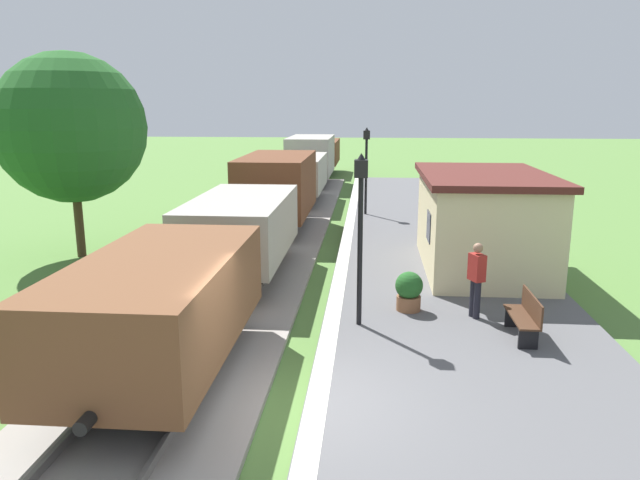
# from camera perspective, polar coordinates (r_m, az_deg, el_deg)

# --- Properties ---
(ground_plane) EXTENTS (160.00, 160.00, 0.00)m
(ground_plane) POSITION_cam_1_polar(r_m,az_deg,el_deg) (10.16, -2.64, -16.26)
(ground_plane) COLOR #517A38
(platform_slab) EXTENTS (6.00, 60.00, 0.25)m
(platform_slab) POSITION_cam_1_polar(r_m,az_deg,el_deg) (10.22, 16.17, -15.79)
(platform_slab) COLOR #565659
(platform_slab) RESTS_ON ground
(platform_edge_stripe) EXTENTS (0.36, 60.00, 0.01)m
(platform_edge_stripe) POSITION_cam_1_polar(r_m,az_deg,el_deg) (9.99, -0.30, -15.10)
(platform_edge_stripe) COLOR silver
(platform_edge_stripe) RESTS_ON platform_slab
(track_ballast) EXTENTS (3.80, 60.00, 0.12)m
(track_ballast) POSITION_cam_1_polar(r_m,az_deg,el_deg) (10.68, -15.98, -14.87)
(track_ballast) COLOR gray
(track_ballast) RESTS_ON ground
(rail_near) EXTENTS (0.07, 60.00, 0.14)m
(rail_near) POSITION_cam_1_polar(r_m,az_deg,el_deg) (10.40, -12.19, -14.64)
(rail_near) COLOR slate
(rail_near) RESTS_ON track_ballast
(rail_far) EXTENTS (0.07, 60.00, 0.14)m
(rail_far) POSITION_cam_1_polar(r_m,az_deg,el_deg) (10.88, -19.68, -13.82)
(rail_far) COLOR slate
(rail_far) RESTS_ON track_ballast
(freight_train) EXTENTS (2.50, 39.20, 2.72)m
(freight_train) POSITION_cam_1_polar(r_m,az_deg,el_deg) (26.89, -2.90, 5.52)
(freight_train) COLOR brown
(freight_train) RESTS_ON rail_near
(station_hut) EXTENTS (3.50, 5.80, 2.78)m
(station_hut) POSITION_cam_1_polar(r_m,az_deg,el_deg) (17.81, 15.12, 1.79)
(station_hut) COLOR beige
(station_hut) RESTS_ON platform_slab
(bench_near_hut) EXTENTS (0.42, 1.50, 0.91)m
(bench_near_hut) POSITION_cam_1_polar(r_m,az_deg,el_deg) (12.99, 18.91, -6.81)
(bench_near_hut) COLOR #422819
(bench_near_hut) RESTS_ON platform_slab
(bench_down_platform) EXTENTS (0.42, 1.50, 0.91)m
(bench_down_platform) POSITION_cam_1_polar(r_m,az_deg,el_deg) (21.81, 13.16, 1.38)
(bench_down_platform) COLOR #422819
(bench_down_platform) RESTS_ON platform_slab
(person_waiting) EXTENTS (0.37, 0.44, 1.71)m
(person_waiting) POSITION_cam_1_polar(r_m,az_deg,el_deg) (13.73, 14.62, -3.44)
(person_waiting) COLOR black
(person_waiting) RESTS_ON platform_slab
(potted_planter) EXTENTS (0.64, 0.64, 0.92)m
(potted_planter) POSITION_cam_1_polar(r_m,az_deg,el_deg) (14.03, 8.43, -4.76)
(potted_planter) COLOR brown
(potted_planter) RESTS_ON platform_slab
(lamp_post_near) EXTENTS (0.28, 0.28, 3.70)m
(lamp_post_near) POSITION_cam_1_polar(r_m,az_deg,el_deg) (12.53, 3.87, 3.01)
(lamp_post_near) COLOR black
(lamp_post_near) RESTS_ON platform_slab
(lamp_post_far) EXTENTS (0.28, 0.28, 3.70)m
(lamp_post_far) POSITION_cam_1_polar(r_m,az_deg,el_deg) (25.74, 4.42, 8.07)
(lamp_post_far) COLOR black
(lamp_post_far) RESTS_ON platform_slab
(tree_trackside_far) EXTENTS (4.72, 4.72, 6.53)m
(tree_trackside_far) POSITION_cam_1_polar(r_m,az_deg,el_deg) (20.78, -22.60, 9.78)
(tree_trackside_far) COLOR #4C3823
(tree_trackside_far) RESTS_ON ground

